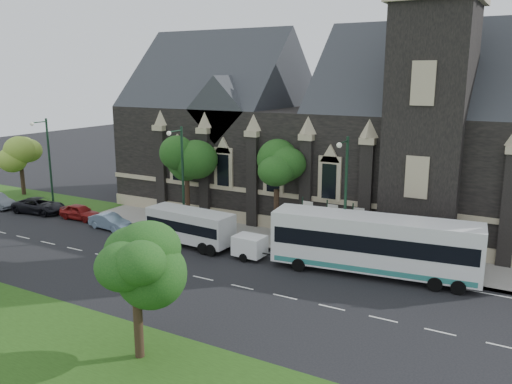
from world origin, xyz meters
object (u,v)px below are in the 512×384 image
Objects in this scene: tree_park_east at (141,264)px; car_far_red at (80,212)px; tree_walk_left at (190,159)px; tour_coach at (374,244)px; tree_walk_right at (280,167)px; sedan at (110,222)px; street_lamp_near at (345,193)px; shuttle_bus at (190,225)px; street_lamp_far at (48,159)px; car_far_black at (39,206)px; tree_walk_far at (23,154)px; street_lamp_mid at (181,174)px; box_trailer at (250,246)px; banner_flag_right at (356,225)px; banner_flag_center at (330,221)px; banner_flag_left at (306,218)px.

tree_park_east reaches higher than car_far_red.
tour_coach is (18.28, -4.50, -3.59)m from tree_walk_left.
tree_walk_right is 9.01m from tree_walk_left.
street_lamp_near is at bearing -80.44° from sedan.
tree_walk_right is 8.57m from shuttle_bus.
sedan is 0.99× the size of car_far_red.
street_lamp_far reaches higher than tour_coach.
street_lamp_far is at bearing -21.04° from car_far_black.
tree_walk_far is 0.70× the size of street_lamp_near.
street_lamp_mid reaches higher than box_trailer.
car_far_red is at bearing -154.15° from tree_walk_left.
shuttle_bus is at bearing -162.22° from banner_flag_right.
tree_walk_far reaches higher than banner_flag_right.
tree_walk_right is at bearing 8.86° from street_lamp_far.
tree_walk_left is at bearing 116.47° from street_lamp_mid.
street_lamp_near reaches higher than tree_walk_far.
tree_walk_right is at bearing 146.97° from tour_coach.
tree_walk_far is 18.47m from sedan.
banner_flag_right is (0.29, 1.91, -2.73)m from street_lamp_near.
tree_walk_right is 1.95× the size of banner_flag_right.
street_lamp_near reaches higher than car_far_red.
banner_flag_center reaches higher than sedan.
banner_flag_left is 6.80m from tour_coach.
street_lamp_mid is at bearing -63.53° from tree_walk_left.
tree_walk_far is at bearing 175.34° from street_lamp_near.
tree_walk_far is at bearing 78.67° from sedan.
shuttle_bus is (4.03, -5.57, -4.11)m from tree_walk_left.
tree_walk_far is 0.85× the size of shuttle_bus.
car_far_red is at bearing 179.23° from shuttle_bus.
street_lamp_mid is 14.67m from banner_flag_right.
banner_flag_right is (38.11, -1.18, -2.24)m from tree_walk_far.
street_lamp_far reaches higher than tree_walk_left.
tree_park_east is 16.77m from shuttle_bus.
car_far_black is (-5.19, -0.31, 0.03)m from car_far_red.
street_lamp_far reaches higher than banner_flag_right.
street_lamp_mid is at bearing 121.79° from tree_park_east.
tour_coach is at bearing -91.13° from car_far_red.
shuttle_bus is (-12.05, -3.87, -0.76)m from banner_flag_right.
tree_walk_far is 24.03m from street_lamp_mid.
street_lamp_far is (-14.20, -3.61, -0.62)m from tree_walk_left.
tree_walk_left is at bearing 150.23° from box_trailer.
shuttle_bus is (-7.94, 14.46, -3.00)m from tree_park_east.
tree_walk_far is 38.19m from banner_flag_right.
car_far_black is at bearing 179.33° from box_trailer.
tree_walk_far is 36.20m from banner_flag_center.
tree_park_east is 1.00× the size of tree_walk_far.
banner_flag_left is at bearing 152.82° from street_lamp_near.
tree_walk_right reaches higher than tree_walk_left.
tour_coach is (4.20, -2.80, -0.24)m from banner_flag_center.
banner_flag_center is 6.34m from box_trailer.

